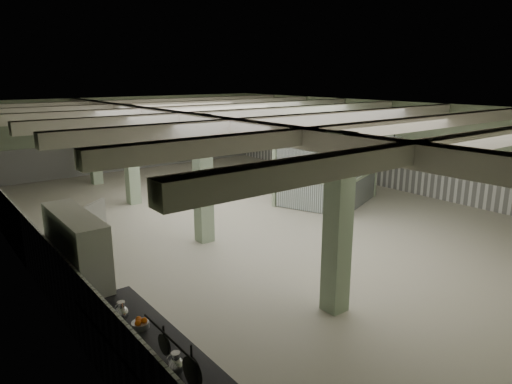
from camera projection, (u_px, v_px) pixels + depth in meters
floor at (253, 216)px, 15.33m from camera, size 20.00×20.00×0.00m
ceiling at (253, 108)px, 14.43m from camera, size 14.00×20.00×0.02m
wall_back at (131, 134)px, 22.55m from camera, size 14.00×0.02×3.60m
wall_left at (17, 198)px, 10.74m from camera, size 0.02×20.00×3.60m
wall_right at (386, 144)px, 19.02m from camera, size 0.02×20.00×3.60m
wainscot_left at (24, 240)px, 11.01m from camera, size 0.05×19.90×1.50m
wainscot_right at (384, 169)px, 19.27m from camera, size 0.05×19.90×1.50m
wainscot_back at (132, 155)px, 22.79m from camera, size 13.90×0.05×1.50m
girder at (183, 119)px, 13.01m from camera, size 0.45×19.90×0.40m
beam_a at (490, 139)px, 8.72m from camera, size 13.90×0.35×0.32m
beam_b at (382, 128)px, 10.64m from camera, size 13.90×0.35×0.32m
beam_c at (308, 120)px, 12.56m from camera, size 13.90×0.35×0.32m
beam_d at (253, 114)px, 14.48m from camera, size 13.90×0.35×0.32m
beam_e at (211, 109)px, 16.39m from camera, size 13.90×0.35×0.32m
beam_f at (178, 106)px, 18.31m from camera, size 13.90×0.35×0.32m
beam_g at (151, 103)px, 20.23m from camera, size 13.90×0.35×0.32m
column_a at (338, 225)px, 8.80m from camera, size 0.42×0.42×3.60m
column_b at (203, 180)px, 12.63m from camera, size 0.42×0.42×3.60m
column_c at (131, 155)px, 16.47m from camera, size 0.42×0.42×3.60m
column_d at (94, 143)px, 19.54m from camera, size 0.42×0.42×3.60m
hook_rail at (169, 337)px, 4.94m from camera, size 0.02×1.20×0.02m
pendant_front at (394, 141)px, 11.03m from camera, size 0.44×0.44×0.22m
pendant_mid at (256, 123)px, 15.25m from camera, size 0.44×0.44×0.22m
pendant_back at (183, 113)px, 19.08m from camera, size 0.44×0.44×0.22m
pitcher_near at (122, 311)px, 7.06m from camera, size 0.23×0.26×0.32m
pitcher_far at (176, 364)px, 5.79m from camera, size 0.29×0.31×0.31m
orange_bowl at (140, 325)px, 6.87m from camera, size 0.33×0.33×0.10m
skillet_near at (192, 372)px, 4.71m from camera, size 0.04×0.34×0.34m
skillet_far at (164, 344)px, 5.19m from camera, size 0.03×0.25×0.25m
walkin_cooler at (80, 269)px, 8.62m from camera, size 1.08×2.29×2.10m
guard_booth at (328, 152)px, 16.72m from camera, size 4.30×3.99×2.80m
filing_cabinet at (357, 177)px, 18.21m from camera, size 0.63×0.73×1.33m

